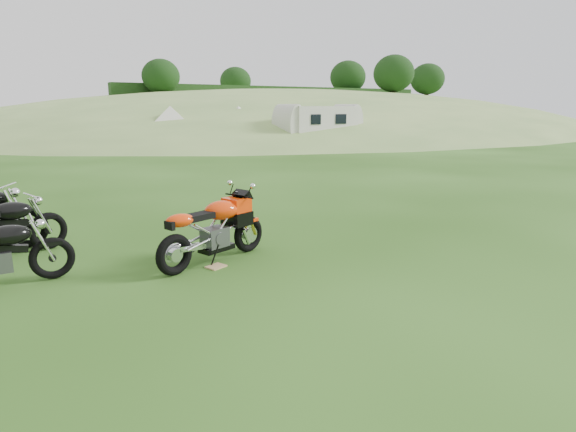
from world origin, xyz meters
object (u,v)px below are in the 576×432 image
vintage_moto_d (0,227)px  caravan (318,126)px  tent_right (239,124)px  plywood_board (216,267)px  tent_mid (171,125)px  sport_motorcycle (213,225)px

vintage_moto_d → caravan: size_ratio=0.38×
tent_right → caravan: bearing=-82.7°
vintage_moto_d → tent_right: 22.98m
caravan → tent_right: bearing=117.5°
vintage_moto_d → caravan: 21.12m
plywood_board → vintage_moto_d: vintage_moto_d is taller
tent_right → caravan: tent_right is taller
plywood_board → caravan: 20.86m
plywood_board → caravan: size_ratio=0.05×
plywood_board → tent_mid: bearing=73.3°
vintage_moto_d → tent_mid: 20.96m
tent_mid → caravan: bearing=-16.8°
sport_motorcycle → vintage_moto_d: size_ratio=1.01×
plywood_board → vintage_moto_d: 3.33m
vintage_moto_d → caravan: bearing=26.5°
caravan → vintage_moto_d: bearing=-139.3°
sport_motorcycle → tent_right: 23.19m
caravan → sport_motorcycle: bearing=-130.5°
tent_right → plywood_board: bearing=-138.1°
sport_motorcycle → tent_right: bearing=44.8°
tent_mid → tent_right: 4.22m
sport_motorcycle → tent_mid: (6.25, 20.80, 0.64)m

